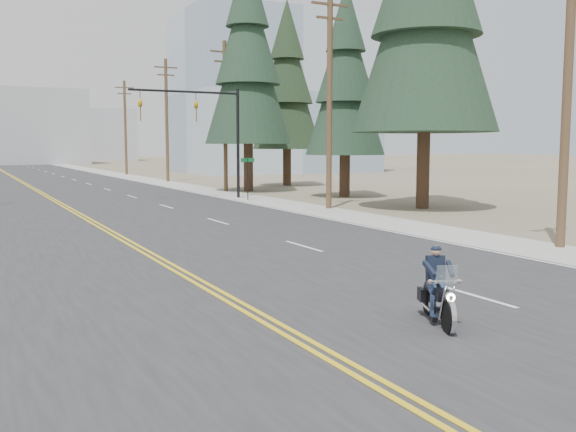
# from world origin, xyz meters

# --- Properties ---
(ground_plane) EXTENTS (400.00, 400.00, 0.00)m
(ground_plane) POSITION_xyz_m (0.00, 0.00, 0.00)
(ground_plane) COLOR #776D56
(ground_plane) RESTS_ON ground
(road) EXTENTS (20.00, 200.00, 0.01)m
(road) POSITION_xyz_m (0.00, 70.00, 0.01)
(road) COLOR #303033
(road) RESTS_ON ground
(sidewalk_right) EXTENTS (3.00, 200.00, 0.01)m
(sidewalk_right) POSITION_xyz_m (11.50, 70.00, 0.01)
(sidewalk_right) COLOR #A5A5A0
(sidewalk_right) RESTS_ON ground
(traffic_mast_right) EXTENTS (7.10, 0.26, 7.00)m
(traffic_mast_right) POSITION_xyz_m (8.98, 32.00, 4.94)
(traffic_mast_right) COLOR black
(traffic_mast_right) RESTS_ON ground
(street_sign) EXTENTS (0.90, 0.06, 2.62)m
(street_sign) POSITION_xyz_m (10.80, 30.00, 1.80)
(street_sign) COLOR black
(street_sign) RESTS_ON ground
(utility_pole_a) EXTENTS (2.20, 0.30, 11.00)m
(utility_pole_a) POSITION_xyz_m (12.50, 8.00, 5.73)
(utility_pole_a) COLOR brown
(utility_pole_a) RESTS_ON ground
(utility_pole_b) EXTENTS (2.20, 0.30, 11.50)m
(utility_pole_b) POSITION_xyz_m (12.50, 23.00, 5.98)
(utility_pole_b) COLOR brown
(utility_pole_b) RESTS_ON ground
(utility_pole_c) EXTENTS (2.20, 0.30, 11.00)m
(utility_pole_c) POSITION_xyz_m (12.50, 38.00, 5.73)
(utility_pole_c) COLOR brown
(utility_pole_c) RESTS_ON ground
(utility_pole_d) EXTENTS (2.20, 0.30, 11.50)m
(utility_pole_d) POSITION_xyz_m (12.50, 53.00, 5.98)
(utility_pole_d) COLOR brown
(utility_pole_d) RESTS_ON ground
(utility_pole_e) EXTENTS (2.20, 0.30, 11.00)m
(utility_pole_e) POSITION_xyz_m (12.50, 70.00, 5.73)
(utility_pole_e) COLOR brown
(utility_pole_e) RESTS_ON ground
(glass_building) EXTENTS (24.00, 16.00, 20.00)m
(glass_building) POSITION_xyz_m (32.00, 70.00, 10.00)
(glass_building) COLOR #9EB5CC
(glass_building) RESTS_ON ground
(haze_bldg_b) EXTENTS (18.00, 14.00, 14.00)m
(haze_bldg_b) POSITION_xyz_m (8.00, 125.00, 7.00)
(haze_bldg_b) COLOR #ADB2B7
(haze_bldg_b) RESTS_ON ground
(haze_bldg_c) EXTENTS (16.00, 12.00, 18.00)m
(haze_bldg_c) POSITION_xyz_m (40.00, 110.00, 9.00)
(haze_bldg_c) COLOR #B7BCC6
(haze_bldg_c) RESTS_ON ground
(haze_bldg_e) EXTENTS (14.00, 14.00, 12.00)m
(haze_bldg_e) POSITION_xyz_m (25.00, 150.00, 6.00)
(haze_bldg_e) COLOR #B7BCC6
(haze_bldg_e) RESTS_ON ground
(motorcyclist) EXTENTS (1.50, 2.03, 1.45)m
(motorcyclist) POSITION_xyz_m (2.83, 2.65, 0.73)
(motorcyclist) COLOR black
(motorcyclist) RESTS_ON ground
(conifer_mid) EXTENTS (5.23, 5.23, 13.95)m
(conifer_mid) POSITION_xyz_m (17.65, 29.63, 8.00)
(conifer_mid) COLOR #382619
(conifer_mid) RESTS_ON ground
(conifer_tall) EXTENTS (6.37, 6.37, 17.69)m
(conifer_tall) POSITION_xyz_m (14.08, 37.42, 10.16)
(conifer_tall) COLOR #382619
(conifer_tall) RESTS_ON ground
(conifer_far) EXTENTS (5.84, 5.84, 15.63)m
(conifer_far) POSITION_xyz_m (19.87, 42.45, 8.97)
(conifer_far) COLOR #382619
(conifer_far) RESTS_ON ground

